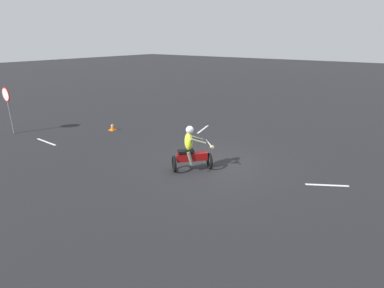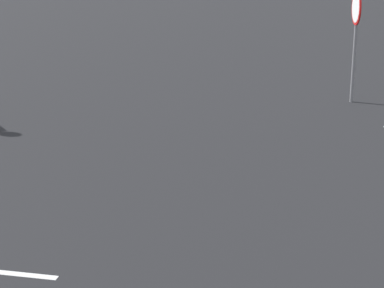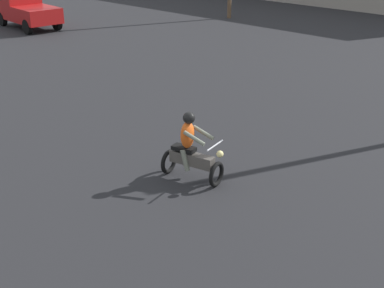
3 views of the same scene
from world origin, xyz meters
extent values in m
plane|color=black|center=(0.00, 0.00, 0.00)|extent=(120.00, 120.00, 0.00)
torus|color=black|center=(-0.05, 0.40, 0.30)|extent=(0.51, 0.47, 0.60)
torus|color=black|center=(0.81, 1.37, 0.30)|extent=(0.51, 0.47, 0.60)
cube|color=maroon|center=(0.38, 0.89, 0.52)|extent=(0.91, 0.98, 0.28)
cube|color=black|center=(0.52, 1.05, 0.74)|extent=(0.57, 0.59, 0.10)
cylinder|color=silver|center=(-0.02, 0.44, 1.00)|extent=(0.55, 0.49, 0.04)
sphere|color=#F2E08C|center=(-0.11, 0.34, 0.82)|extent=(0.23, 0.23, 0.16)
ellipsoid|color=#D8F233|center=(0.46, 0.98, 1.10)|extent=(0.48, 0.48, 0.64)
cylinder|color=slate|center=(0.11, 0.89, 1.15)|extent=(0.43, 0.47, 0.27)
cylinder|color=slate|center=(0.41, 0.62, 1.15)|extent=(0.43, 0.47, 0.27)
cylinder|color=slate|center=(0.34, 1.06, 0.52)|extent=(0.25, 0.26, 0.51)
cylinder|color=slate|center=(0.55, 0.87, 0.52)|extent=(0.25, 0.26, 0.51)
sphere|color=silver|center=(0.43, 0.95, 1.52)|extent=(0.40, 0.40, 0.28)
cylinder|color=slate|center=(10.20, 2.56, 1.10)|extent=(0.07, 0.07, 2.20)
cylinder|color=red|center=(10.20, 2.58, 1.95)|extent=(0.70, 0.03, 0.70)
cylinder|color=white|center=(10.20, 2.59, 1.95)|extent=(0.60, 0.01, 0.60)
cube|color=orange|center=(6.62, -0.70, 0.01)|extent=(0.32, 0.32, 0.03)
cone|color=orange|center=(6.62, -0.70, 0.21)|extent=(0.24, 0.24, 0.35)
cylinder|color=white|center=(6.62, -0.70, 0.26)|extent=(0.13, 0.13, 0.05)
cube|color=silver|center=(7.63, 2.32, 0.00)|extent=(1.56, 0.12, 0.01)
cube|color=silver|center=(-3.86, -0.74, 0.00)|extent=(1.23, 0.78, 0.01)
cube|color=silver|center=(2.94, -3.59, 0.00)|extent=(0.47, 1.52, 0.01)
camera|label=1|loc=(-5.44, 8.86, 4.50)|focal=28.00mm
camera|label=2|loc=(-4.78, 6.25, 3.98)|focal=70.00mm
camera|label=3|loc=(16.70, 3.03, 5.68)|focal=50.00mm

